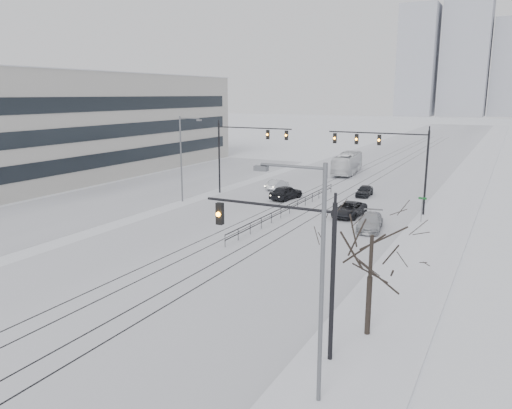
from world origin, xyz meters
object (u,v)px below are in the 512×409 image
Objects in this scene: sedan_nb_far at (364,191)px; box_truck at (347,164)px; sedan_sb_inner at (286,192)px; sedan_sb_outer at (277,185)px; sedan_nb_front at (349,210)px; traffic_mast_near at (297,255)px; sedan_nb_right at (370,222)px; bare_tree at (372,246)px.

sedan_nb_far is 0.34× the size of box_truck.
sedan_sb_inner is 1.20× the size of sedan_sb_outer.
sedan_sb_inner is 0.43× the size of box_truck.
sedan_sb_inner is 0.93× the size of sedan_nb_front.
sedan_nb_front is at bearing 144.70° from sedan_sb_outer.
sedan_nb_far is at bearing -172.51° from sedan_sb_outer.
traffic_mast_near is at bearing -75.30° from sedan_nb_front.
sedan_nb_front is (11.68, -9.13, 0.06)m from sedan_sb_outer.
sedan_nb_front is 0.46× the size of box_truck.
sedan_sb_inner is 20.54m from box_truck.
sedan_nb_right is 0.45× the size of box_truck.
sedan_sb_outer is 10.42m from sedan_nb_far.
traffic_mast_near is 1.94× the size of sedan_nb_far.
sedan_nb_far is at bearing 105.66° from bare_tree.
sedan_nb_far is at bearing 100.11° from sedan_nb_front.
box_truck is at bearing -81.01° from sedan_sb_inner.
bare_tree is 1.26× the size of sedan_nb_front.
traffic_mast_near reaches higher than sedan_nb_far.
box_truck reaches higher than sedan_sb_outer.
sedan_nb_front is (-7.85, 22.64, -3.82)m from bare_tree.
traffic_mast_near is 1.45× the size of sedan_nb_front.
sedan_nb_front is 10.08m from sedan_nb_far.
bare_tree reaches higher than box_truck.
sedan_sb_outer is at bearing 130.50° from sedan_nb_right.
sedan_nb_far is (7.14, 5.57, -0.15)m from sedan_sb_inner.
sedan_sb_inner is at bearing 82.87° from box_truck.
bare_tree is 34.12m from sedan_nb_far.
sedan_sb_outer is 0.79× the size of sedan_nb_right.
box_truck is (0.47, 20.52, 0.69)m from sedan_sb_inner.
sedan_nb_right is 14.41m from sedan_nb_far.
sedan_sb_outer is 14.83m from sedan_nb_front.
sedan_nb_right is (-4.88, 18.88, -3.81)m from bare_tree.
sedan_nb_front is at bearing 101.98° from traffic_mast_near.
sedan_nb_right is 1.30× the size of sedan_nb_far.
sedan_nb_front is 4.79m from sedan_nb_right.
bare_tree is 24.27m from sedan_nb_front.
bare_tree is at bearing 51.24° from traffic_mast_near.
bare_tree is 1.69× the size of sedan_nb_far.
traffic_mast_near is 26.50m from sedan_nb_front.
traffic_mast_near is at bearing -81.55° from sedan_nb_far.
box_truck is at bearing 104.84° from traffic_mast_near.
box_truck is at bearing -100.51° from sedan_sb_outer.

